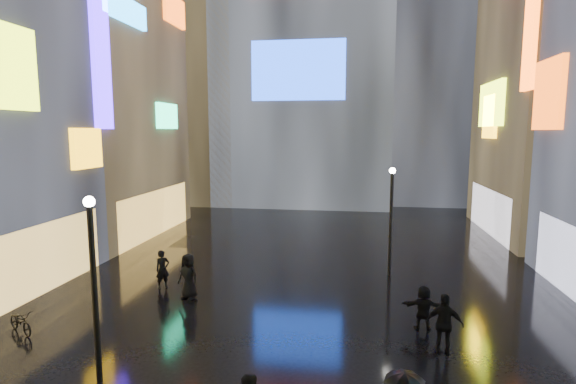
% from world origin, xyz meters
% --- Properties ---
extents(ground, '(140.00, 140.00, 0.00)m').
position_xyz_m(ground, '(0.00, 20.00, 0.00)').
color(ground, black).
rests_on(ground, ground).
extents(building_left_far, '(10.28, 12.00, 22.00)m').
position_xyz_m(building_left_far, '(-15.98, 26.00, 10.98)').
color(building_left_far, black).
rests_on(building_left_far, ground).
extents(tower_flank_right, '(12.00, 12.00, 34.00)m').
position_xyz_m(tower_flank_right, '(9.00, 46.00, 17.00)').
color(tower_flank_right, black).
rests_on(tower_flank_right, ground).
extents(tower_flank_left, '(10.00, 10.00, 26.00)m').
position_xyz_m(tower_flank_left, '(-14.00, 42.00, 13.00)').
color(tower_flank_left, black).
rests_on(tower_flank_left, ground).
extents(lamp_near, '(0.30, 0.30, 5.20)m').
position_xyz_m(lamp_near, '(-4.81, 8.97, 2.94)').
color(lamp_near, black).
rests_on(lamp_near, ground).
extents(lamp_far, '(0.30, 0.30, 5.20)m').
position_xyz_m(lamp_far, '(3.76, 19.73, 2.94)').
color(lamp_far, black).
rests_on(lamp_far, ground).
extents(pedestrian_3, '(1.18, 0.63, 1.92)m').
position_xyz_m(pedestrian_3, '(4.89, 12.07, 0.96)').
color(pedestrian_3, black).
rests_on(pedestrian_3, ground).
extents(pedestrian_4, '(1.06, 0.86, 1.88)m').
position_xyz_m(pedestrian_4, '(-4.70, 15.36, 0.94)').
color(pedestrian_4, black).
rests_on(pedestrian_4, ground).
extents(pedestrian_5, '(1.49, 0.53, 1.59)m').
position_xyz_m(pedestrian_5, '(4.50, 13.73, 0.79)').
color(pedestrian_5, black).
rests_on(pedestrian_5, ground).
extents(pedestrian_6, '(0.73, 0.73, 1.70)m').
position_xyz_m(pedestrian_6, '(-6.26, 16.32, 0.85)').
color(pedestrian_6, black).
rests_on(pedestrian_6, ground).
extents(umbrella_2, '(1.21, 1.22, 0.82)m').
position_xyz_m(umbrella_2, '(-4.70, 15.36, 2.29)').
color(umbrella_2, black).
rests_on(umbrella_2, pedestrian_4).
extents(bicycle, '(1.61, 1.20, 0.81)m').
position_xyz_m(bicycle, '(-9.20, 11.36, 0.40)').
color(bicycle, black).
rests_on(bicycle, ground).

